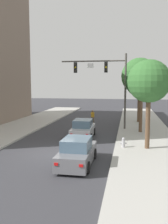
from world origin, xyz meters
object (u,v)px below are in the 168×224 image
object	(u,v)px
street_tree_nearest	(149,82)
street_tree_third	(140,76)
car_following_grey	(77,153)
traffic_signal_mast	(107,77)
car_lead_silver	(83,129)
fire_hydrant	(123,142)
pedestrian_crossing_road	(93,116)
street_tree_second	(142,82)

from	to	relation	value
street_tree_nearest	street_tree_third	xyz separation A→B (m)	(-0.12, 12.27, 0.74)
car_following_grey	street_tree_third	bearing A→B (deg)	75.77
car_following_grey	street_tree_nearest	distance (m)	7.06
traffic_signal_mast	car_lead_silver	xyz separation A→B (m)	(-1.67, -4.07, -4.62)
car_following_grey	fire_hydrant	size ratio (longest dim) A/B	5.90
car_following_grey	street_tree_third	size ratio (longest dim) A/B	0.56
pedestrian_crossing_road	street_tree_nearest	distance (m)	12.27
fire_hydrant	street_tree_nearest	world-z (taller)	street_tree_nearest
street_tree_second	pedestrian_crossing_road	bearing A→B (deg)	140.10
street_tree_nearest	pedestrian_crossing_road	bearing A→B (deg)	117.64
car_following_grey	street_tree_third	world-z (taller)	street_tree_third
pedestrian_crossing_road	street_tree_third	size ratio (longest dim) A/B	0.22
traffic_signal_mast	fire_hydrant	bearing A→B (deg)	-75.66
fire_hydrant	street_tree_second	xyz separation A→B (m)	(1.46, 6.01, 4.35)
fire_hydrant	car_following_grey	bearing A→B (deg)	-123.71
traffic_signal_mast	pedestrian_crossing_road	world-z (taller)	traffic_signal_mast
car_lead_silver	street_tree_second	size ratio (longest dim) A/B	0.69
car_following_grey	street_tree_third	xyz separation A→B (m)	(4.10, 16.17, 4.84)
fire_hydrant	car_lead_silver	bearing A→B (deg)	136.91
car_lead_silver	street_tree_third	distance (m)	11.41
street_tree_nearest	car_following_grey	bearing A→B (deg)	-137.24
car_following_grey	pedestrian_crossing_road	xyz separation A→B (m)	(-1.17, 14.21, 0.19)
car_following_grey	street_tree_second	world-z (taller)	street_tree_second
pedestrian_crossing_road	street_tree_nearest	world-z (taller)	street_tree_nearest
car_lead_silver	street_tree_second	xyz separation A→B (m)	(5.02, 2.68, 4.13)
street_tree_third	car_following_grey	bearing A→B (deg)	-104.23
traffic_signal_mast	street_tree_second	world-z (taller)	traffic_signal_mast
street_tree_nearest	car_lead_silver	bearing A→B (deg)	147.85
car_following_grey	fire_hydrant	xyz separation A→B (m)	(2.57, 3.85, -0.22)
traffic_signal_mast	street_tree_nearest	size ratio (longest dim) A/B	1.21
pedestrian_crossing_road	fire_hydrant	xyz separation A→B (m)	(3.74, -10.36, -0.41)
car_lead_silver	street_tree_third	size ratio (longest dim) A/B	0.57
car_following_grey	street_tree_nearest	xyz separation A→B (m)	(4.22, 3.90, 4.10)
fire_hydrant	street_tree_nearest	size ratio (longest dim) A/B	0.12
car_following_grey	fire_hydrant	bearing A→B (deg)	56.29
traffic_signal_mast	street_tree_second	size ratio (longest dim) A/B	1.20
car_lead_silver	fire_hydrant	xyz separation A→B (m)	(3.56, -3.33, -0.22)
car_lead_silver	pedestrian_crossing_road	distance (m)	7.03
traffic_signal_mast	street_tree_nearest	world-z (taller)	traffic_signal_mast
car_following_grey	street_tree_second	size ratio (longest dim) A/B	0.68
traffic_signal_mast	street_tree_second	bearing A→B (deg)	-22.59
traffic_signal_mast	pedestrian_crossing_road	xyz separation A→B (m)	(-1.85, 2.95, -4.43)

